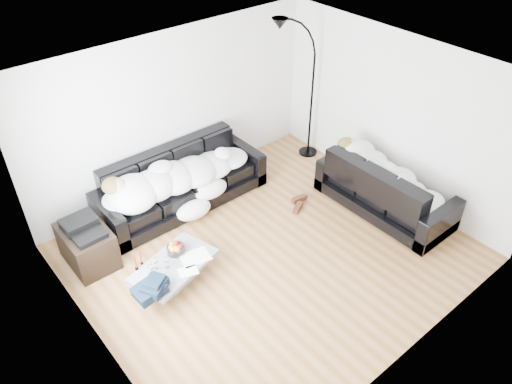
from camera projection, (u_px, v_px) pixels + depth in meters
ground at (270, 252)px, 7.08m from camera, size 5.00×5.00×0.00m
wall_back at (175, 113)px, 7.68m from camera, size 5.00×0.02×2.60m
wall_left at (85, 269)px, 5.02m from camera, size 0.02×4.50×2.60m
wall_right at (395, 117)px, 7.58m from camera, size 0.02×4.50×2.60m
ceiling at (273, 82)px, 5.52m from camera, size 5.00×5.00×0.00m
sofa_back at (181, 181)px, 7.73m from camera, size 2.70×0.93×0.88m
sofa_right at (386, 187)px, 7.62m from camera, size 0.91×2.13×0.86m
sleeper_back at (182, 171)px, 7.57m from camera, size 2.29×0.79×0.46m
sleeper_right at (388, 175)px, 7.49m from camera, size 0.77×1.83×0.45m
teal_cushion at (353, 154)px, 7.82m from camera, size 0.42×0.38×0.20m
coffee_table at (175, 273)px, 6.54m from camera, size 1.23×0.92×0.32m
fruit_bowl at (176, 248)px, 6.58m from camera, size 0.30×0.30×0.15m
wine_glass_a at (155, 264)px, 6.32m from camera, size 0.10×0.10×0.19m
wine_glass_b at (151, 270)px, 6.24m from camera, size 0.09×0.09×0.18m
wine_glass_c at (167, 263)px, 6.33m from camera, size 0.10×0.10×0.19m
candle_left at (135, 262)px, 6.30m from camera, size 0.05×0.05×0.24m
candle_right at (141, 257)px, 6.38m from camera, size 0.05×0.05×0.23m
newspaper_a at (195, 257)px, 6.54m from camera, size 0.43×0.36×0.01m
newspaper_b at (188, 271)px, 6.33m from camera, size 0.29×0.25×0.01m
navy_jacket at (152, 282)px, 5.95m from camera, size 0.48×0.43×0.20m
shoes at (298, 203)px, 7.91m from camera, size 0.47×0.39×0.09m
av_cabinet at (88, 246)px, 6.77m from camera, size 0.57×0.82×0.56m
stereo at (82, 227)px, 6.57m from camera, size 0.45×0.35×0.13m
floor_lamp at (312, 95)px, 8.51m from camera, size 0.87×0.41×2.31m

